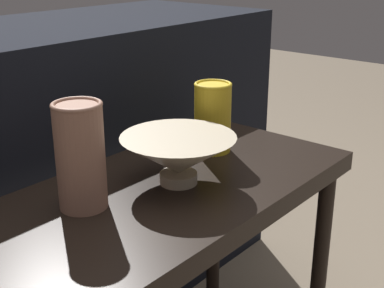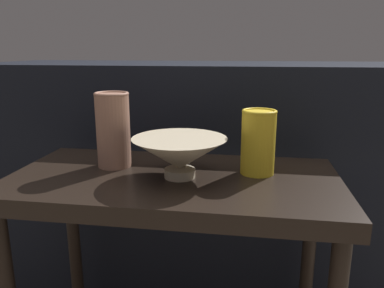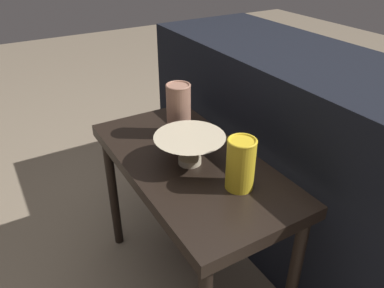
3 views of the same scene
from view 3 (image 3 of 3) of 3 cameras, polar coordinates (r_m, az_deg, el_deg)
name	(u,v)px [view 3 (image 3 of 3)]	position (r m, az deg, el deg)	size (l,w,h in m)	color
ground_plane	(190,281)	(1.54, -0.28, -20.20)	(8.00, 8.00, 0.00)	#7F705B
table	(190,178)	(1.20, -0.33, -5.26)	(0.76, 0.38, 0.56)	black
couch_backdrop	(303,158)	(1.53, 16.60, -2.07)	(1.53, 0.50, 0.80)	black
bowl	(190,147)	(1.12, -0.35, -0.51)	(0.21, 0.21, 0.09)	#C1B293
vase_textured_left	(179,110)	(1.26, -2.05, 5.26)	(0.08, 0.08, 0.18)	#996B56
vase_colorful_right	(241,163)	(1.01, 7.42, -2.95)	(0.08, 0.08, 0.15)	gold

